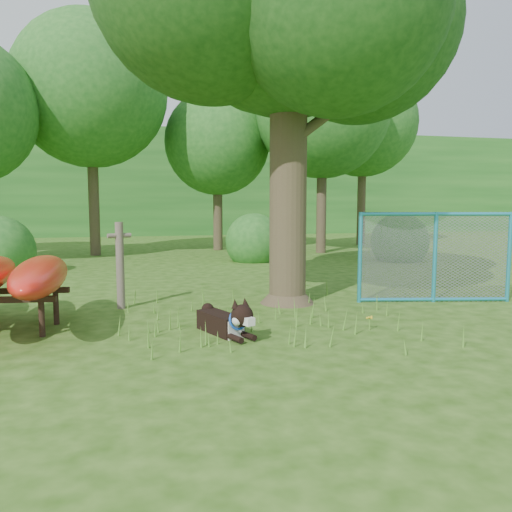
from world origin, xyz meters
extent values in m
plane|color=#254B0F|center=(0.00, 0.00, 0.00)|extent=(80.00, 80.00, 0.00)
cylinder|color=#3D3121|center=(1.06, 2.36, 2.59)|extent=(0.74, 0.74, 5.18)
cone|color=#3D3121|center=(1.06, 2.36, 0.26)|extent=(1.10, 1.10, 0.52)
sphere|color=#154313|center=(2.58, 2.81, 5.18)|extent=(3.73, 3.73, 3.73)
sphere|color=#154313|center=(1.43, 1.07, 4.76)|extent=(3.31, 3.31, 3.31)
cylinder|color=#3D3121|center=(1.68, 2.29, 3.31)|extent=(1.47, 0.52, 1.10)
cylinder|color=#3D3121|center=(0.57, 2.63, 3.73)|extent=(1.07, 0.86, 1.06)
cylinder|color=brown|center=(-1.87, 2.56, 0.75)|extent=(0.18, 0.18, 1.49)
cylinder|color=brown|center=(-1.87, 2.56, 1.26)|extent=(0.41, 0.21, 0.08)
cylinder|color=black|center=(-2.86, 0.91, 0.25)|extent=(0.09, 0.09, 0.50)
cylinder|color=black|center=(-2.78, 1.61, 0.25)|extent=(0.09, 0.09, 0.50)
ellipsoid|color=red|center=(-2.92, 1.27, 0.80)|extent=(0.88, 3.04, 0.48)
cube|color=black|center=(-0.47, 0.56, 0.14)|extent=(0.58, 0.86, 0.28)
cube|color=silver|center=(-0.34, 0.24, 0.13)|extent=(0.29, 0.24, 0.25)
sphere|color=black|center=(-0.26, 0.05, 0.34)|extent=(0.30, 0.30, 0.30)
cube|color=silver|center=(-0.21, -0.08, 0.30)|extent=(0.17, 0.19, 0.10)
sphere|color=silver|center=(-0.34, -0.01, 0.30)|extent=(0.14, 0.14, 0.14)
sphere|color=silver|center=(-0.17, 0.06, 0.30)|extent=(0.14, 0.14, 0.14)
cone|color=black|center=(-0.35, 0.06, 0.50)|extent=(0.12, 0.14, 0.14)
cone|color=black|center=(-0.21, 0.12, 0.50)|extent=(0.16, 0.16, 0.14)
cylinder|color=black|center=(-0.37, 0.04, 0.06)|extent=(0.21, 0.35, 0.08)
cylinder|color=black|center=(-0.18, 0.12, 0.06)|extent=(0.21, 0.35, 0.08)
sphere|color=black|center=(-0.59, 0.98, 0.25)|extent=(0.18, 0.18, 0.18)
torus|color=blue|center=(-0.30, 0.14, 0.28)|extent=(0.30, 0.19, 0.29)
cylinder|color=#2899BE|center=(2.36, 2.10, 0.83)|extent=(0.09, 0.09, 1.65)
cylinder|color=#2899BE|center=(3.71, 1.82, 0.83)|extent=(0.09, 0.09, 1.65)
cylinder|color=#2899BE|center=(5.05, 1.53, 0.83)|extent=(0.09, 0.09, 1.65)
cylinder|color=#2899BE|center=(3.71, 1.82, 1.61)|extent=(2.71, 0.63, 0.06)
cylinder|color=#2899BE|center=(3.71, 1.82, 0.05)|extent=(2.71, 0.63, 0.06)
plane|color=gray|center=(3.71, 1.82, 0.83)|extent=(2.69, 0.57, 2.75)
cylinder|color=#5C9631|center=(1.63, 0.20, 0.09)|extent=(0.02, 0.02, 0.18)
sphere|color=gold|center=(1.63, 0.20, 0.18)|extent=(0.03, 0.03, 0.03)
sphere|color=gold|center=(1.67, 0.21, 0.19)|extent=(0.03, 0.03, 0.03)
sphere|color=gold|center=(1.60, 0.23, 0.17)|extent=(0.03, 0.03, 0.03)
sphere|color=gold|center=(1.64, 0.17, 0.18)|extent=(0.03, 0.03, 0.03)
sphere|color=gold|center=(1.61, 0.18, 0.19)|extent=(0.03, 0.03, 0.03)
cylinder|color=#3D3121|center=(-3.00, 12.00, 2.62)|extent=(0.36, 0.36, 5.25)
sphere|color=#21601F|center=(-3.00, 12.00, 5.62)|extent=(5.20, 5.20, 5.20)
cylinder|color=#3D3121|center=(1.50, 13.00, 1.92)|extent=(0.36, 0.36, 3.85)
sphere|color=#21601F|center=(1.50, 13.00, 4.12)|extent=(4.00, 4.00, 4.00)
cylinder|color=#3D3121|center=(5.00, 11.00, 2.38)|extent=(0.36, 0.36, 4.76)
sphere|color=#21601F|center=(5.00, 11.00, 5.10)|extent=(4.80, 4.80, 4.80)
cylinder|color=#3D3121|center=(8.00, 14.00, 2.45)|extent=(0.36, 0.36, 4.90)
sphere|color=#21601F|center=(8.00, 14.00, 5.25)|extent=(4.60, 4.60, 4.60)
sphere|color=#21601F|center=(6.50, 8.00, 0.00)|extent=(1.80, 1.80, 1.80)
sphere|color=#21601F|center=(2.00, 9.00, 0.00)|extent=(1.80, 1.80, 1.80)
cube|color=#21601F|center=(0.00, 28.00, 3.00)|extent=(80.00, 12.00, 6.00)
camera|label=1|loc=(-1.57, -6.21, 1.80)|focal=35.00mm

